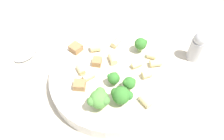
% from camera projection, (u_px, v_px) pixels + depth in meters
% --- Properties ---
extents(ground_plane, '(2.00, 2.00, 0.00)m').
position_uv_depth(ground_plane, '(112.00, 82.00, 0.54)').
color(ground_plane, '#BCB29E').
extents(pasta_bowl, '(0.29, 0.29, 0.04)m').
position_uv_depth(pasta_bowl, '(112.00, 77.00, 0.52)').
color(pasta_bowl, silver).
rests_on(pasta_bowl, ground_plane).
extents(broccoli_floret_0, '(0.04, 0.04, 0.05)m').
position_uv_depth(broccoli_floret_0, '(99.00, 99.00, 0.43)').
color(broccoli_floret_0, '#84AD60').
rests_on(broccoli_floret_0, pasta_bowl).
extents(broccoli_floret_1, '(0.03, 0.03, 0.04)m').
position_uv_depth(broccoli_floret_1, '(129.00, 83.00, 0.47)').
color(broccoli_floret_1, '#93B766').
rests_on(broccoli_floret_1, pasta_bowl).
extents(broccoli_floret_2, '(0.04, 0.04, 0.04)m').
position_uv_depth(broccoli_floret_2, '(121.00, 95.00, 0.44)').
color(broccoli_floret_2, '#93B766').
rests_on(broccoli_floret_2, pasta_bowl).
extents(broccoli_floret_3, '(0.03, 0.03, 0.04)m').
position_uv_depth(broccoli_floret_3, '(141.00, 44.00, 0.53)').
color(broccoli_floret_3, '#93B766').
rests_on(broccoli_floret_3, pasta_bowl).
extents(broccoli_floret_4, '(0.03, 0.03, 0.03)m').
position_uv_depth(broccoli_floret_4, '(114.00, 78.00, 0.48)').
color(broccoli_floret_4, '#93B766').
rests_on(broccoli_floret_4, pasta_bowl).
extents(rigatoni_0, '(0.02, 0.02, 0.02)m').
position_uv_depth(rigatoni_0, '(147.00, 74.00, 0.50)').
color(rigatoni_0, beige).
rests_on(rigatoni_0, pasta_bowl).
extents(rigatoni_1, '(0.02, 0.03, 0.02)m').
position_uv_depth(rigatoni_1, '(88.00, 76.00, 0.50)').
color(rigatoni_1, beige).
rests_on(rigatoni_1, pasta_bowl).
extents(rigatoni_2, '(0.03, 0.02, 0.02)m').
position_uv_depth(rigatoni_2, '(145.00, 101.00, 0.45)').
color(rigatoni_2, beige).
rests_on(rigatoni_2, pasta_bowl).
extents(rigatoni_3, '(0.02, 0.03, 0.02)m').
position_uv_depth(rigatoni_3, '(156.00, 63.00, 0.52)').
color(rigatoni_3, beige).
rests_on(rigatoni_3, pasta_bowl).
extents(rigatoni_4, '(0.03, 0.03, 0.02)m').
position_uv_depth(rigatoni_4, '(116.00, 43.00, 0.56)').
color(rigatoni_4, beige).
rests_on(rigatoni_4, pasta_bowl).
extents(rigatoni_5, '(0.02, 0.03, 0.01)m').
position_uv_depth(rigatoni_5, '(152.00, 56.00, 0.53)').
color(rigatoni_5, beige).
rests_on(rigatoni_5, pasta_bowl).
extents(rigatoni_6, '(0.03, 0.02, 0.02)m').
position_uv_depth(rigatoni_6, '(113.00, 59.00, 0.52)').
color(rigatoni_6, beige).
rests_on(rigatoni_6, pasta_bowl).
extents(rigatoni_7, '(0.03, 0.02, 0.02)m').
position_uv_depth(rigatoni_7, '(81.00, 70.00, 0.51)').
color(rigatoni_7, beige).
rests_on(rigatoni_7, pasta_bowl).
extents(rigatoni_8, '(0.02, 0.03, 0.02)m').
position_uv_depth(rigatoni_8, '(95.00, 48.00, 0.55)').
color(rigatoni_8, beige).
rests_on(rigatoni_8, pasta_bowl).
extents(rigatoni_9, '(0.02, 0.02, 0.01)m').
position_uv_depth(rigatoni_9, '(137.00, 65.00, 0.51)').
color(rigatoni_9, beige).
rests_on(rigatoni_9, pasta_bowl).
extents(chicken_chunk_0, '(0.03, 0.03, 0.02)m').
position_uv_depth(chicken_chunk_0, '(97.00, 62.00, 0.52)').
color(chicken_chunk_0, '#A87A4C').
rests_on(chicken_chunk_0, pasta_bowl).
extents(chicken_chunk_1, '(0.04, 0.04, 0.02)m').
position_uv_depth(chicken_chunk_1, '(76.00, 48.00, 0.55)').
color(chicken_chunk_1, '#A87A4C').
rests_on(chicken_chunk_1, pasta_bowl).
extents(chicken_chunk_2, '(0.03, 0.03, 0.02)m').
position_uv_depth(chicken_chunk_2, '(80.00, 85.00, 0.48)').
color(chicken_chunk_2, '#A87A4C').
rests_on(chicken_chunk_2, pasta_bowl).
extents(pepper_shaker, '(0.03, 0.03, 0.09)m').
position_uv_depth(pepper_shaker, '(197.00, 46.00, 0.55)').
color(pepper_shaker, '#B2B2B7').
rests_on(pepper_shaker, ground_plane).
extents(spoon, '(0.09, 0.18, 0.01)m').
position_uv_depth(spoon, '(33.00, 52.00, 0.60)').
color(spoon, '#B2B2B7').
rests_on(spoon, ground_plane).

